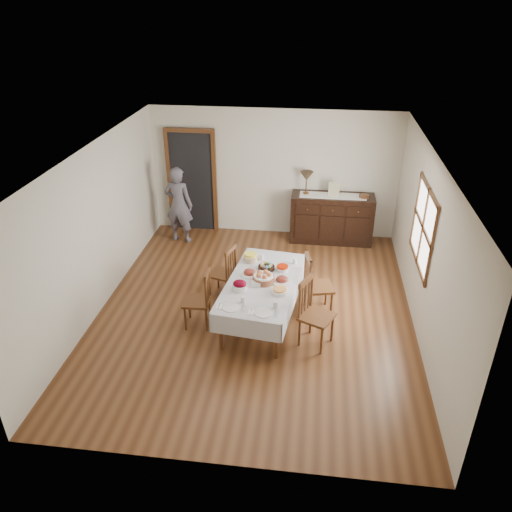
# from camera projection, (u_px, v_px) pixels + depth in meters

# --- Properties ---
(ground) EXTENTS (6.00, 6.00, 0.00)m
(ground) POSITION_uv_depth(u_px,v_px,m) (255.00, 310.00, 8.12)
(ground) COLOR brown
(room_shell) EXTENTS (5.02, 6.02, 2.65)m
(room_shell) POSITION_uv_depth(u_px,v_px,m) (249.00, 206.00, 7.72)
(room_shell) COLOR silver
(room_shell) RESTS_ON ground
(dining_table) EXTENTS (1.27, 2.14, 0.70)m
(dining_table) POSITION_uv_depth(u_px,v_px,m) (263.00, 286.00, 7.61)
(dining_table) COLOR #BBBBBF
(dining_table) RESTS_ON ground
(chair_left_near) EXTENTS (0.42, 0.42, 0.96)m
(chair_left_near) POSITION_uv_depth(u_px,v_px,m) (200.00, 298.00, 7.55)
(chair_left_near) COLOR #532F17
(chair_left_near) RESTS_ON ground
(chair_left_far) EXTENTS (0.48, 0.48, 0.93)m
(chair_left_far) POSITION_uv_depth(u_px,v_px,m) (224.00, 271.00, 8.29)
(chair_left_far) COLOR #532F17
(chair_left_far) RESTS_ON ground
(chair_right_near) EXTENTS (0.58, 0.58, 1.05)m
(chair_right_near) POSITION_uv_depth(u_px,v_px,m) (314.00, 312.00, 7.15)
(chair_right_near) COLOR #532F17
(chair_right_near) RESTS_ON ground
(chair_right_far) EXTENTS (0.52, 0.52, 1.03)m
(chair_right_far) POSITION_uv_depth(u_px,v_px,m) (316.00, 284.00, 7.84)
(chair_right_far) COLOR #532F17
(chair_right_far) RESTS_ON ground
(sideboard) EXTENTS (1.65, 0.59, 0.99)m
(sideboard) POSITION_uv_depth(u_px,v_px,m) (332.00, 218.00, 10.12)
(sideboard) COLOR black
(sideboard) RESTS_ON ground
(person) EXTENTS (0.57, 0.41, 1.68)m
(person) POSITION_uv_depth(u_px,v_px,m) (179.00, 202.00, 9.95)
(person) COLOR #55525E
(person) RESTS_ON ground
(bread_basket) EXTENTS (0.33, 0.33, 0.17)m
(bread_basket) POSITION_uv_depth(u_px,v_px,m) (263.00, 278.00, 7.52)
(bread_basket) COLOR brown
(bread_basket) RESTS_ON dining_table
(egg_basket) EXTENTS (0.27, 0.27, 0.11)m
(egg_basket) POSITION_uv_depth(u_px,v_px,m) (266.00, 267.00, 7.87)
(egg_basket) COLOR black
(egg_basket) RESTS_ON dining_table
(ham_platter_a) EXTENTS (0.29, 0.29, 0.11)m
(ham_platter_a) POSITION_uv_depth(u_px,v_px,m) (250.00, 273.00, 7.74)
(ham_platter_a) COLOR white
(ham_platter_a) RESTS_ON dining_table
(ham_platter_b) EXTENTS (0.33, 0.33, 0.11)m
(ham_platter_b) POSITION_uv_depth(u_px,v_px,m) (282.00, 280.00, 7.55)
(ham_platter_b) COLOR white
(ham_platter_b) RESTS_ON dining_table
(beet_bowl) EXTENTS (0.22, 0.22, 0.15)m
(beet_bowl) POSITION_uv_depth(u_px,v_px,m) (240.00, 285.00, 7.34)
(beet_bowl) COLOR white
(beet_bowl) RESTS_ON dining_table
(carrot_bowl) EXTENTS (0.20, 0.20, 0.08)m
(carrot_bowl) POSITION_uv_depth(u_px,v_px,m) (282.00, 268.00, 7.85)
(carrot_bowl) COLOR white
(carrot_bowl) RESTS_ON dining_table
(pineapple_bowl) EXTENTS (0.23, 0.23, 0.14)m
(pineapple_bowl) POSITION_uv_depth(u_px,v_px,m) (251.00, 257.00, 8.10)
(pineapple_bowl) COLOR #D0B08D
(pineapple_bowl) RESTS_ON dining_table
(casserole_dish) EXTENTS (0.25, 0.25, 0.08)m
(casserole_dish) POSITION_uv_depth(u_px,v_px,m) (280.00, 291.00, 7.27)
(casserole_dish) COLOR white
(casserole_dish) RESTS_ON dining_table
(butter_dish) EXTENTS (0.15, 0.11, 0.07)m
(butter_dish) POSITION_uv_depth(u_px,v_px,m) (256.00, 284.00, 7.44)
(butter_dish) COLOR white
(butter_dish) RESTS_ON dining_table
(setting_left) EXTENTS (0.43, 0.31, 0.10)m
(setting_left) POSITION_uv_depth(u_px,v_px,m) (235.00, 305.00, 6.98)
(setting_left) COLOR white
(setting_left) RESTS_ON dining_table
(setting_right) EXTENTS (0.43, 0.31, 0.10)m
(setting_right) POSITION_uv_depth(u_px,v_px,m) (267.00, 310.00, 6.87)
(setting_right) COLOR white
(setting_right) RESTS_ON dining_table
(glass_far_a) EXTENTS (0.07, 0.07, 0.10)m
(glass_far_a) POSITION_uv_depth(u_px,v_px,m) (261.00, 257.00, 8.15)
(glass_far_a) COLOR silver
(glass_far_a) RESTS_ON dining_table
(glass_far_b) EXTENTS (0.06, 0.06, 0.09)m
(glass_far_b) POSITION_uv_depth(u_px,v_px,m) (295.00, 261.00, 8.03)
(glass_far_b) COLOR silver
(glass_far_b) RESTS_ON dining_table
(runner) EXTENTS (1.30, 0.35, 0.01)m
(runner) POSITION_uv_depth(u_px,v_px,m) (333.00, 196.00, 9.86)
(runner) COLOR white
(runner) RESTS_ON sideboard
(table_lamp) EXTENTS (0.26, 0.26, 0.46)m
(table_lamp) POSITION_uv_depth(u_px,v_px,m) (307.00, 177.00, 9.80)
(table_lamp) COLOR brown
(table_lamp) RESTS_ON sideboard
(picture_frame) EXTENTS (0.22, 0.08, 0.28)m
(picture_frame) POSITION_uv_depth(u_px,v_px,m) (334.00, 190.00, 9.78)
(picture_frame) COLOR tan
(picture_frame) RESTS_ON sideboard
(deco_bowl) EXTENTS (0.20, 0.20, 0.06)m
(deco_bowl) POSITION_uv_depth(u_px,v_px,m) (364.00, 196.00, 9.77)
(deco_bowl) COLOR #532F17
(deco_bowl) RESTS_ON sideboard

